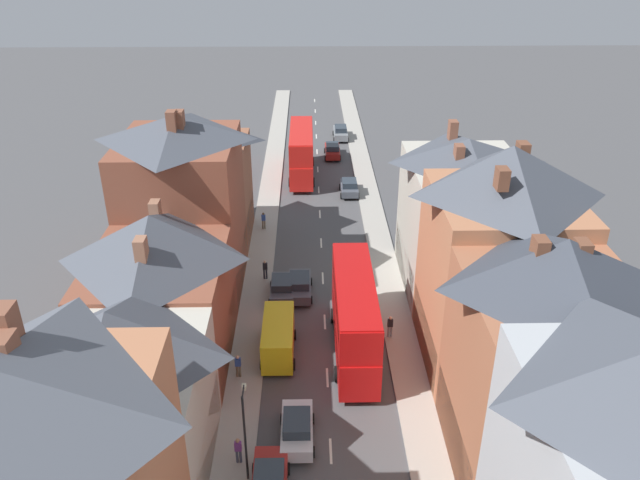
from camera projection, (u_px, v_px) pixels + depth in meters
pavement_left at (264, 233)px, 56.28m from camera, size 2.20×104.00×0.14m
pavement_right at (377, 232)px, 56.45m from camera, size 2.20×104.00×0.14m
centre_line_dashes at (321, 243)px, 54.62m from camera, size 0.14×97.80×0.01m
terrace_row_left at (137, 331)px, 32.91m from camera, size 8.00×52.36×14.70m
terrace_row_right at (554, 371)px, 28.72m from camera, size 8.00×46.36×14.31m
double_decker_bus_lead at (354, 315)px, 39.79m from camera, size 2.74×10.80×5.30m
double_decker_bus_mid_street at (301, 152)px, 67.45m from camera, size 2.74×10.80×5.30m
car_near_silver at (297, 428)px, 33.64m from camera, size 1.90×3.96×1.68m
car_parked_right_a at (349, 187)px, 63.91m from camera, size 1.90×3.81×1.58m
car_mid_black at (332, 150)px, 73.90m from camera, size 1.90×4.40×1.66m
car_parked_left_b at (300, 285)px, 46.78m from camera, size 1.90×4.22×1.63m
car_mid_white at (341, 132)px, 80.01m from camera, size 1.90×4.47×1.71m
car_far_grey at (282, 288)px, 46.40m from camera, size 1.90×3.90×1.68m
delivery_van at (278, 337)px, 40.17m from camera, size 2.20×5.20×2.41m
pedestrian_near_right at (238, 449)px, 32.06m from camera, size 0.36×0.22×1.61m
pedestrian_mid_left at (238, 365)px, 38.12m from camera, size 0.36×0.22×1.61m
pedestrian_mid_right at (390, 326)px, 41.79m from camera, size 0.36×0.22×1.61m
pedestrian_far_left at (265, 269)px, 48.58m from camera, size 0.36×0.22×1.61m
pedestrian_far_right at (264, 220)px, 56.42m from camera, size 0.36×0.22×1.61m
street_lamp at (245, 431)px, 30.22m from camera, size 0.20×1.12×5.50m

